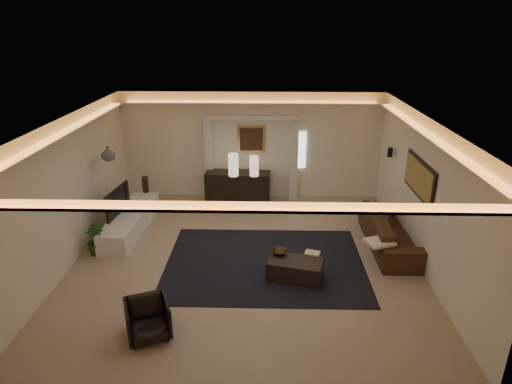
{
  "coord_description": "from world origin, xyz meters",
  "views": [
    {
      "loc": [
        0.42,
        -7.95,
        4.61
      ],
      "look_at": [
        0.2,
        0.6,
        1.25
      ],
      "focal_mm": 30.62,
      "sensor_mm": 36.0,
      "label": 1
    }
  ],
  "objects_px": {
    "console": "(238,187)",
    "coffee_table": "(295,269)",
    "sofa": "(392,232)",
    "armchair": "(148,319)"
  },
  "relations": [
    {
      "from": "console",
      "to": "sofa",
      "type": "relative_size",
      "value": 0.71
    },
    {
      "from": "coffee_table",
      "to": "sofa",
      "type": "bearing_deg",
      "value": 45.86
    },
    {
      "from": "console",
      "to": "sofa",
      "type": "bearing_deg",
      "value": -31.8
    },
    {
      "from": "armchair",
      "to": "coffee_table",
      "type": "bearing_deg",
      "value": 13.08
    },
    {
      "from": "armchair",
      "to": "sofa",
      "type": "bearing_deg",
      "value": 11.53
    },
    {
      "from": "console",
      "to": "sofa",
      "type": "distance_m",
      "value": 4.3
    },
    {
      "from": "sofa",
      "to": "armchair",
      "type": "relative_size",
      "value": 3.64
    },
    {
      "from": "console",
      "to": "coffee_table",
      "type": "xyz_separation_m",
      "value": [
        1.33,
        -3.84,
        -0.2
      ]
    },
    {
      "from": "coffee_table",
      "to": "console",
      "type": "bearing_deg",
      "value": 123.07
    },
    {
      "from": "coffee_table",
      "to": "armchair",
      "type": "relative_size",
      "value": 1.51
    }
  ]
}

